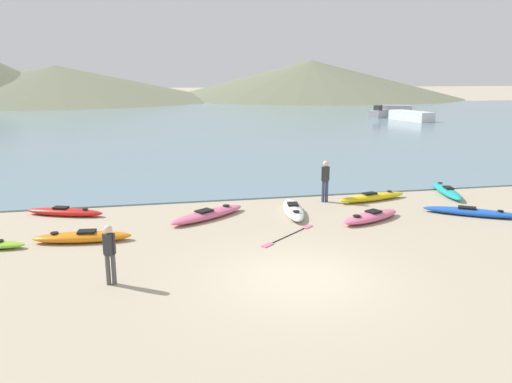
{
  "coord_description": "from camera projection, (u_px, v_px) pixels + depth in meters",
  "views": [
    {
      "loc": [
        -3.56,
        -11.39,
        5.05
      ],
      "look_at": [
        0.5,
        7.63,
        0.5
      ],
      "focal_mm": 35.0,
      "sensor_mm": 36.0,
      "label": 1
    }
  ],
  "objects": [
    {
      "name": "kayak_on_sand_5",
      "position": [
        372.0,
        197.0,
        20.53
      ],
      "size": [
        3.26,
        1.31,
        0.35
      ],
      "color": "yellow",
      "rests_on": "ground_plane"
    },
    {
      "name": "bay_water",
      "position": [
        183.0,
        123.0,
        53.96
      ],
      "size": [
        160.0,
        70.0,
        0.06
      ],
      "primitive_type": "cube",
      "color": "slate",
      "rests_on": "ground_plane"
    },
    {
      "name": "far_hill_right",
      "position": [
        343.0,
        83.0,
        117.68
      ],
      "size": [
        36.25,
        36.25,
        6.3
      ],
      "primitive_type": "cone",
      "color": "#6B7056",
      "rests_on": "ground_plane"
    },
    {
      "name": "kayak_on_sand_2",
      "position": [
        293.0,
        210.0,
        18.59
      ],
      "size": [
        1.17,
        3.07,
        0.36
      ],
      "color": "white",
      "rests_on": "ground_plane"
    },
    {
      "name": "person_near_foreground",
      "position": [
        110.0,
        251.0,
        12.15
      ],
      "size": [
        0.31,
        0.27,
        1.52
      ],
      "color": "#4C4C4C",
      "rests_on": "ground_plane"
    },
    {
      "name": "moored_boat_2",
      "position": [
        411.0,
        116.0,
        55.99
      ],
      "size": [
        2.95,
        5.88,
        1.06
      ],
      "color": "white",
      "rests_on": "bay_water"
    },
    {
      "name": "kayak_on_sand_4",
      "position": [
        65.0,
        212.0,
        18.35
      ],
      "size": [
        2.96,
        1.59,
        0.33
      ],
      "color": "red",
      "rests_on": "ground_plane"
    },
    {
      "name": "far_hill_midright",
      "position": [
        311.0,
        79.0,
        114.45
      ],
      "size": [
        66.77,
        66.77,
        8.36
      ],
      "primitive_type": "cone",
      "color": "#6B7056",
      "rests_on": "ground_plane"
    },
    {
      "name": "moored_boat_1",
      "position": [
        397.0,
        111.0,
        61.75
      ],
      "size": [
        3.75,
        2.81,
        1.35
      ],
      "color": "#B2B2B7",
      "rests_on": "bay_water"
    },
    {
      "name": "far_hill_midleft",
      "position": [
        56.0,
        83.0,
        102.25
      ],
      "size": [
        68.81,
        68.81,
        7.02
      ],
      "primitive_type": "cone",
      "color": "#6B7056",
      "rests_on": "ground_plane"
    },
    {
      "name": "kayak_on_sand_0",
      "position": [
        208.0,
        214.0,
        17.97
      ],
      "size": [
        3.16,
        2.49,
        0.35
      ],
      "color": "#E5668C",
      "rests_on": "ground_plane"
    },
    {
      "name": "kayak_on_sand_3",
      "position": [
        472.0,
        212.0,
        18.35
      ],
      "size": [
        3.21,
        2.4,
        0.32
      ],
      "color": "blue",
      "rests_on": "ground_plane"
    },
    {
      "name": "person_near_waterline",
      "position": [
        325.0,
        179.0,
        20.15
      ],
      "size": [
        0.34,
        0.23,
        1.7
      ],
      "color": "#384260",
      "rests_on": "ground_plane"
    },
    {
      "name": "moored_boat_0",
      "position": [
        379.0,
        113.0,
        60.47
      ],
      "size": [
        3.22,
        3.04,
        1.44
      ],
      "color": "#B2B2B7",
      "rests_on": "bay_water"
    },
    {
      "name": "kayak_on_sand_1",
      "position": [
        82.0,
        237.0,
        15.45
      ],
      "size": [
        3.04,
        0.97,
        0.36
      ],
      "color": "orange",
      "rests_on": "ground_plane"
    },
    {
      "name": "loose_paddle",
      "position": [
        288.0,
        236.0,
        16.04
      ],
      "size": [
        2.21,
        1.96,
        0.03
      ],
      "color": "black",
      "rests_on": "ground_plane"
    },
    {
      "name": "kayak_on_sand_6",
      "position": [
        447.0,
        191.0,
        21.55
      ],
      "size": [
        1.3,
        3.2,
        0.38
      ],
      "color": "teal",
      "rests_on": "ground_plane"
    },
    {
      "name": "kayak_on_sand_8",
      "position": [
        371.0,
        217.0,
        17.69
      ],
      "size": [
        2.77,
        1.85,
        0.35
      ],
      "color": "#E5668C",
      "rests_on": "ground_plane"
    },
    {
      "name": "ground_plane",
      "position": [
        299.0,
        278.0,
        12.72
      ],
      "size": [
        400.0,
        400.0,
        0.0
      ],
      "primitive_type": "plane",
      "color": "tan"
    }
  ]
}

